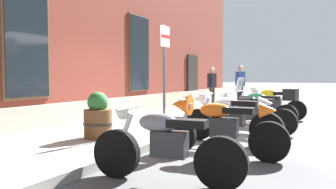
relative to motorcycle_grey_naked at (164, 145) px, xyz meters
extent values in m
plane|color=#4C4C4F|center=(3.58, 1.05, -0.48)|extent=(140.00, 140.00, 0.00)
cube|color=gray|center=(3.58, 2.55, -0.40)|extent=(28.39, 2.99, 0.15)
cube|color=gray|center=(3.58, 4.01, -0.13)|extent=(22.39, 0.10, 0.70)
cube|color=#513823|center=(1.34, 4.03, 1.62)|extent=(1.22, 0.06, 2.52)
cube|color=black|center=(1.34, 4.00, 1.62)|extent=(1.10, 0.03, 2.40)
cube|color=#513823|center=(5.82, 4.03, 1.62)|extent=(1.22, 0.06, 2.52)
cube|color=black|center=(5.82, 4.00, 1.62)|extent=(1.10, 0.03, 2.40)
cube|color=black|center=(10.30, 4.02, 0.67)|extent=(1.10, 0.08, 2.30)
cylinder|color=black|center=(-0.07, 0.67, -0.16)|extent=(0.19, 0.65, 0.64)
cylinder|color=black|center=(0.07, -0.71, -0.16)|extent=(0.19, 0.65, 0.64)
cylinder|color=silver|center=(-0.06, 0.57, 0.09)|extent=(0.10, 0.31, 0.62)
cube|color=#28282B|center=(0.00, -0.07, 0.02)|extent=(0.26, 0.46, 0.32)
ellipsoid|color=slate|center=(-0.01, 0.08, 0.28)|extent=(0.31, 0.54, 0.24)
cube|color=black|center=(0.03, -0.30, 0.29)|extent=(0.27, 0.50, 0.10)
cylinder|color=silver|center=(-0.05, 0.49, 0.45)|extent=(0.62, 0.10, 0.04)
cylinder|color=silver|center=(0.15, -0.35, -0.11)|extent=(0.14, 0.46, 0.09)
sphere|color=silver|center=(-0.06, 0.57, 0.38)|extent=(0.18, 0.18, 0.18)
cylinder|color=black|center=(1.56, 0.56, -0.16)|extent=(0.16, 0.64, 0.64)
cylinder|color=black|center=(1.65, -0.97, -0.16)|extent=(0.16, 0.64, 0.64)
cylinder|color=silver|center=(1.57, 0.46, 0.10)|extent=(0.09, 0.32, 0.64)
cube|color=#28282B|center=(1.61, -0.26, 0.02)|extent=(0.24, 0.45, 0.32)
ellipsoid|color=orange|center=(1.60, -0.11, 0.30)|extent=(0.29, 0.53, 0.24)
cube|color=black|center=(1.62, -0.49, 0.31)|extent=(0.25, 0.49, 0.10)
cylinder|color=silver|center=(1.57, 0.38, 0.47)|extent=(0.62, 0.07, 0.04)
cylinder|color=silver|center=(1.74, -0.55, -0.11)|extent=(0.11, 0.45, 0.09)
cone|color=orange|center=(1.57, 0.51, 0.37)|extent=(0.38, 0.36, 0.36)
cone|color=orange|center=(1.65, -0.95, 0.33)|extent=(0.25, 0.27, 0.24)
cylinder|color=black|center=(2.85, 0.70, -0.15)|extent=(0.16, 0.66, 0.66)
cylinder|color=black|center=(2.77, -0.72, -0.15)|extent=(0.16, 0.66, 0.66)
cylinder|color=silver|center=(2.84, 0.60, 0.11)|extent=(0.09, 0.32, 0.65)
cube|color=#28282B|center=(2.80, -0.06, 0.03)|extent=(0.25, 0.45, 0.32)
ellipsoid|color=silver|center=(2.81, 0.09, 0.33)|extent=(0.29, 0.53, 0.24)
cube|color=black|center=(2.79, -0.29, 0.34)|extent=(0.25, 0.49, 0.10)
cylinder|color=silver|center=(2.84, 0.52, 0.50)|extent=(0.62, 0.07, 0.04)
cylinder|color=silver|center=(2.91, -0.36, -0.10)|extent=(0.12, 0.45, 0.09)
cone|color=silver|center=(2.85, 0.65, 0.40)|extent=(0.38, 0.36, 0.36)
cone|color=silver|center=(2.77, -0.70, 0.36)|extent=(0.25, 0.27, 0.24)
cylinder|color=black|center=(4.27, 0.70, -0.17)|extent=(0.18, 0.62, 0.61)
cylinder|color=black|center=(4.12, -0.82, -0.17)|extent=(0.18, 0.62, 0.61)
cylinder|color=silver|center=(4.26, 0.60, 0.08)|extent=(0.10, 0.32, 0.63)
cube|color=#28282B|center=(4.19, -0.11, 0.01)|extent=(0.26, 0.46, 0.32)
ellipsoid|color=black|center=(4.20, 0.04, 0.29)|extent=(0.31, 0.54, 0.24)
cube|color=black|center=(4.17, -0.34, 0.30)|extent=(0.26, 0.50, 0.10)
cylinder|color=silver|center=(4.25, 0.52, 0.46)|extent=(0.62, 0.09, 0.04)
cylinder|color=silver|center=(4.28, -0.42, -0.12)|extent=(0.13, 0.46, 0.09)
sphere|color=silver|center=(4.26, 0.60, 0.39)|extent=(0.18, 0.18, 0.18)
cylinder|color=black|center=(5.67, 0.71, -0.17)|extent=(0.21, 0.62, 0.61)
cylinder|color=black|center=(5.46, -0.70, -0.17)|extent=(0.21, 0.62, 0.61)
cylinder|color=silver|center=(5.66, 0.61, 0.08)|extent=(0.12, 0.32, 0.63)
cube|color=#28282B|center=(5.56, -0.05, 0.01)|extent=(0.28, 0.47, 0.32)
ellipsoid|color=#195633|center=(5.58, 0.10, 0.28)|extent=(0.33, 0.55, 0.24)
cube|color=black|center=(5.53, -0.27, 0.29)|extent=(0.29, 0.51, 0.10)
cylinder|color=silver|center=(5.65, 0.53, 0.45)|extent=(0.62, 0.13, 0.04)
cylinder|color=silver|center=(5.63, -0.36, -0.12)|extent=(0.16, 0.46, 0.09)
cube|color=#B2BCC6|center=(5.66, 0.59, 0.63)|extent=(0.38, 0.19, 0.40)
cube|color=black|center=(5.45, -0.80, 0.39)|extent=(0.40, 0.37, 0.30)
cylinder|color=black|center=(7.13, 0.65, -0.17)|extent=(0.14, 0.62, 0.62)
cylinder|color=black|center=(7.09, -0.76, -0.17)|extent=(0.14, 0.62, 0.62)
cylinder|color=silver|center=(7.13, 0.55, 0.10)|extent=(0.08, 0.33, 0.67)
cube|color=#28282B|center=(7.11, -0.10, 0.01)|extent=(0.23, 0.45, 0.32)
ellipsoid|color=gold|center=(7.11, 0.05, 0.33)|extent=(0.28, 0.53, 0.24)
cube|color=black|center=(7.10, -0.33, 0.34)|extent=(0.23, 0.49, 0.10)
cylinder|color=silver|center=(7.13, 0.47, 0.50)|extent=(0.62, 0.06, 0.04)
cylinder|color=silver|center=(7.22, -0.41, -0.12)|extent=(0.10, 0.45, 0.09)
sphere|color=silver|center=(7.13, 0.55, 0.43)|extent=(0.18, 0.18, 0.18)
cylinder|color=#38332D|center=(9.19, 2.64, 0.06)|extent=(0.14, 0.14, 0.77)
cylinder|color=#38332D|center=(9.02, 2.67, 0.06)|extent=(0.14, 0.14, 0.77)
cube|color=black|center=(9.11, 2.65, 0.71)|extent=(0.43, 0.27, 0.54)
sphere|color=tan|center=(9.11, 2.65, 1.12)|extent=(0.21, 0.21, 0.21)
cylinder|color=black|center=(9.35, 2.61, 0.68)|extent=(0.09, 0.09, 0.52)
cylinder|color=black|center=(8.86, 2.70, 0.68)|extent=(0.09, 0.09, 0.52)
cylinder|color=black|center=(9.89, 1.66, 0.08)|extent=(0.14, 0.14, 0.81)
cylinder|color=black|center=(9.73, 1.73, 0.08)|extent=(0.14, 0.14, 0.81)
cube|color=#2D478C|center=(9.81, 1.69, 0.77)|extent=(0.45, 0.34, 0.58)
sphere|color=tan|center=(9.81, 1.69, 1.20)|extent=(0.22, 0.22, 0.22)
cylinder|color=#2D478C|center=(10.04, 1.60, 0.74)|extent=(0.09, 0.09, 0.55)
cylinder|color=#2D478C|center=(9.58, 1.79, 0.74)|extent=(0.09, 0.09, 0.55)
cylinder|color=#4C4C51|center=(2.86, 1.52, 0.82)|extent=(0.06, 0.06, 2.31)
cube|color=white|center=(2.86, 1.50, 1.73)|extent=(0.36, 0.03, 0.44)
cube|color=red|center=(2.86, 1.48, 1.73)|extent=(0.36, 0.01, 0.08)
cylinder|color=brown|center=(1.44, 2.21, -0.05)|extent=(0.54, 0.54, 0.55)
cylinder|color=black|center=(1.44, 2.21, -0.05)|extent=(0.57, 0.57, 0.04)
sphere|color=#28602D|center=(1.44, 2.21, 0.36)|extent=(0.40, 0.40, 0.40)
camera|label=1|loc=(-3.63, -1.92, 0.85)|focal=35.72mm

